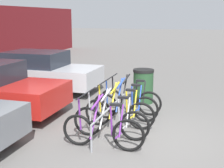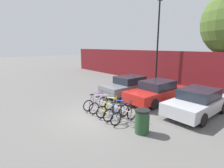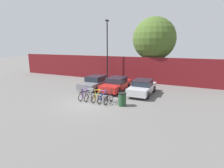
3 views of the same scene
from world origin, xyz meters
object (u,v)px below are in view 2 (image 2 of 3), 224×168
object	(u,v)px
bicycle_black	(124,115)
bike_rack	(111,106)
car_grey	(129,86)
lamp_post	(158,40)
bicycle_yellow	(110,109)
bicycle_blue	(117,112)
car_red	(156,91)
trash_bin	(142,121)
bicycle_purple	(96,103)
car_silver	(197,102)
bicycle_silver	(102,105)

from	to	relation	value
bicycle_black	bike_rack	bearing A→B (deg)	172.41
car_grey	lamp_post	distance (m)	5.55
bike_rack	car_grey	world-z (taller)	car_grey
bicycle_yellow	bicycle_black	xyz separation A→B (m)	(1.11, 0.00, 0.00)
bike_rack	lamp_post	xyz separation A→B (m)	(-2.92, 7.83, 3.70)
bicycle_blue	car_red	bearing A→B (deg)	98.49
trash_bin	bicycle_blue	bearing A→B (deg)	175.95
bicycle_black	lamp_post	size ratio (longest dim) A/B	0.22
bicycle_black	car_grey	bearing A→B (deg)	132.06
bicycle_purple	car_red	world-z (taller)	car_red
lamp_post	car_silver	bearing A→B (deg)	-36.01
bicycle_yellow	lamp_post	distance (m)	9.33
bicycle_blue	bicycle_black	xyz separation A→B (m)	(0.55, 0.00, 0.00)
bicycle_black	car_silver	size ratio (longest dim) A/B	0.40
bicycle_yellow	bicycle_blue	xyz separation A→B (m)	(0.56, 0.00, 0.00)
bike_rack	bicycle_yellow	size ratio (longest dim) A/B	1.70
bicycle_silver	bicycle_black	bearing A→B (deg)	-2.45
bicycle_black	bicycle_purple	bearing A→B (deg)	179.57
bicycle_yellow	car_red	world-z (taller)	car_red
bicycle_silver	trash_bin	size ratio (longest dim) A/B	1.66
bicycle_black	car_red	size ratio (longest dim) A/B	0.38
car_grey	lamp_post	bearing A→B (deg)	99.45
bike_rack	bicycle_black	xyz separation A→B (m)	(1.18, -0.15, -0.10)
bicycle_purple	car_red	distance (m)	4.13
bicycle_silver	bicycle_black	distance (m)	1.81
bicycle_purple	car_red	xyz separation A→B (m)	(1.34, 3.89, 0.31)
car_red	car_silver	world-z (taller)	same
car_silver	trash_bin	size ratio (longest dim) A/B	4.15
bicycle_yellow	car_red	xyz separation A→B (m)	(0.08, 3.89, 0.31)
bike_rack	bicycle_blue	distance (m)	0.66
bike_rack	bicycle_blue	bearing A→B (deg)	-13.21
bicycle_blue	bicycle_purple	bearing A→B (deg)	-178.54
bicycle_purple	bicycle_yellow	world-z (taller)	same
bicycle_yellow	bicycle_black	world-z (taller)	same
bicycle_yellow	bike_rack	bearing A→B (deg)	117.72
bike_rack	car_grey	bearing A→B (deg)	121.87
bike_rack	bicycle_purple	distance (m)	1.20
bike_rack	bicycle_yellow	world-z (taller)	bicycle_yellow
bike_rack	lamp_post	distance (m)	9.14
car_red	trash_bin	size ratio (longest dim) A/B	4.39
bicycle_yellow	car_grey	size ratio (longest dim) A/B	0.39
bicycle_black	car_grey	size ratio (longest dim) A/B	0.39
bike_rack	car_silver	distance (m)	4.62
bicycle_blue	bicycle_black	size ratio (longest dim) A/B	1.00
bicycle_purple	bicycle_blue	world-z (taller)	same
bike_rack	car_red	xyz separation A→B (m)	(0.15, 3.75, 0.22)
car_grey	trash_bin	xyz separation A→B (m)	(4.61, -3.83, -0.17)
bicycle_blue	car_grey	world-z (taller)	car_grey
bicycle_blue	car_red	distance (m)	3.94
lamp_post	bike_rack	bearing A→B (deg)	-69.52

